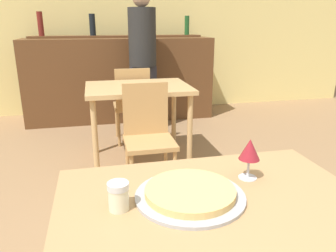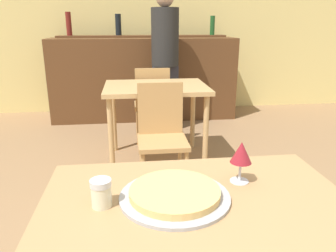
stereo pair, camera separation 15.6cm
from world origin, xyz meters
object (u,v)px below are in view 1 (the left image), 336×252
(chair_far_side_front, at_px, (148,130))
(cheese_shaker, at_px, (119,196))
(chair_far_side_back, at_px, (132,101))
(person_standing, at_px, (143,57))
(pizza_tray, at_px, (190,193))
(wine_glass, at_px, (250,151))

(chair_far_side_front, relative_size, cheese_shaker, 9.37)
(cheese_shaker, bearing_deg, chair_far_side_front, 77.57)
(chair_far_side_back, relative_size, person_standing, 0.51)
(chair_far_side_front, distance_m, chair_far_side_back, 1.08)
(pizza_tray, relative_size, cheese_shaker, 4.03)
(wine_glass, bearing_deg, chair_far_side_back, 93.25)
(chair_far_side_front, xyz_separation_m, wine_glass, (0.15, -1.50, 0.39))
(person_standing, bearing_deg, chair_far_side_back, -112.57)
(person_standing, xyz_separation_m, wine_glass, (-0.06, -3.07, -0.05))
(pizza_tray, xyz_separation_m, cheese_shaker, (-0.24, -0.02, 0.03))
(pizza_tray, bearing_deg, person_standing, 84.28)
(cheese_shaker, bearing_deg, pizza_tray, 4.47)
(chair_far_side_front, xyz_separation_m, pizza_tray, (-0.11, -1.59, 0.29))
(person_standing, bearing_deg, cheese_shaker, -99.97)
(cheese_shaker, distance_m, person_standing, 3.24)
(chair_far_side_front, bearing_deg, person_standing, 82.60)
(chair_far_side_front, bearing_deg, pizza_tray, -94.04)
(chair_far_side_back, relative_size, cheese_shaker, 9.37)
(wine_glass, bearing_deg, chair_far_side_front, 95.59)
(chair_far_side_back, height_order, person_standing, person_standing)
(chair_far_side_front, relative_size, pizza_tray, 2.33)
(chair_far_side_back, distance_m, person_standing, 0.69)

